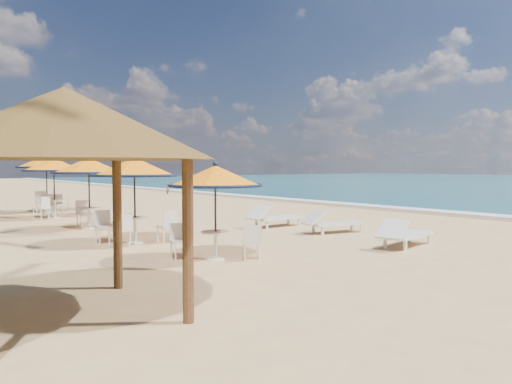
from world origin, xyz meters
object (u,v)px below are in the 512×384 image
at_px(station_1, 134,178).
at_px(station_3, 53,172).
at_px(lounger_mid, 332,222).
at_px(station_0, 215,185).
at_px(palapa, 65,125).
at_px(lounger_near, 404,234).
at_px(station_2, 90,172).
at_px(station_4, 47,167).
at_px(lounger_far, 273,217).

bearing_deg(station_1, station_3, 88.95).
bearing_deg(lounger_mid, station_0, -151.78).
distance_m(station_0, palapa, 4.57).
xyz_separation_m(station_1, station_3, (0.15, 7.91, 0.06)).
bearing_deg(station_3, lounger_near, -68.61).
distance_m(station_2, station_3, 4.28).
xyz_separation_m(station_0, lounger_near, (4.65, -1.50, -1.28)).
bearing_deg(station_2, lounger_near, -59.18).
xyz_separation_m(station_4, lounger_mid, (4.91, -12.44, -1.66)).
bearing_deg(station_4, station_3, -100.63).
distance_m(station_1, lounger_far, 5.32).
height_order(station_0, palapa, palapa).
relative_size(station_0, palapa, 0.53).
bearing_deg(station_4, station_2, -94.48).
relative_size(station_1, palapa, 0.59).
bearing_deg(palapa, station_4, 75.96).
xyz_separation_m(station_2, station_3, (0.04, 4.28, -0.04)).
xyz_separation_m(station_2, station_4, (0.55, 7.03, 0.16)).
distance_m(station_4, lounger_mid, 13.47).
relative_size(station_3, station_4, 0.94).
relative_size(station_4, lounger_mid, 1.25).
distance_m(lounger_near, lounger_mid, 2.98).
bearing_deg(lounger_mid, lounger_near, -86.84).
xyz_separation_m(station_1, lounger_mid, (5.57, -1.78, -1.40)).
relative_size(lounger_near, lounger_mid, 1.03).
relative_size(station_4, palapa, 0.65).
distance_m(station_1, lounger_near, 7.08).
relative_size(station_1, station_3, 0.96).
xyz_separation_m(station_2, palapa, (-3.50, -9.15, 0.75)).
height_order(station_3, station_4, station_4).
height_order(station_0, station_2, station_2).
bearing_deg(station_3, lounger_far, -56.32).
distance_m(lounger_mid, palapa, 9.97).
relative_size(station_0, station_3, 0.87).
xyz_separation_m(station_3, station_4, (0.52, 2.75, 0.20)).
bearing_deg(station_1, lounger_near, -42.87).
bearing_deg(station_4, lounger_mid, -68.44).
bearing_deg(station_2, lounger_mid, -44.70).
distance_m(station_4, lounger_far, 11.25).
xyz_separation_m(lounger_far, palapa, (-8.50, -5.97, 2.23)).
bearing_deg(station_1, lounger_mid, -17.74).
height_order(station_3, palapa, palapa).
xyz_separation_m(station_0, station_3, (-0.30, 11.14, 0.16)).
distance_m(station_3, palapa, 13.91).
bearing_deg(lounger_far, palapa, -148.18).
bearing_deg(station_0, station_3, 91.55).
relative_size(station_2, lounger_far, 1.12).
bearing_deg(palapa, station_1, 58.49).
xyz_separation_m(station_0, station_4, (0.21, 13.88, 0.36)).
bearing_deg(station_3, station_1, -91.05).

